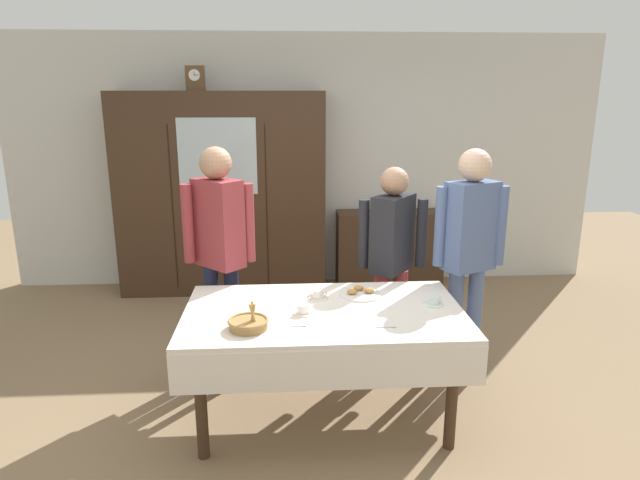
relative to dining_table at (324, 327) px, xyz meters
The scene contains 17 objects.
ground_plane 0.71m from the dining_table, 90.00° to the left, with size 12.00×12.00×0.00m, color #846B4C.
back_wall 2.97m from the dining_table, 90.00° to the left, with size 6.40×0.10×2.70m, color silver.
dining_table is the anchor object (origin of this frame).
wall_cabinet 2.77m from the dining_table, 109.16° to the left, with size 2.15×0.46×2.11m.
mantel_clock 3.22m from the dining_table, 113.21° to the left, with size 0.18×0.11×0.24m.
bookshelf_low 2.80m from the dining_table, 71.04° to the left, with size 1.16×0.35×0.83m.
book_stack 2.80m from the dining_table, 71.04° to the left, with size 0.17×0.19×0.06m.
tea_cup_back_edge 0.73m from the dining_table, ahead, with size 0.13×0.13×0.06m.
tea_cup_mid_right 0.27m from the dining_table, 95.51° to the left, with size 0.13×0.13×0.06m.
tea_cup_near_right 0.19m from the dining_table, behind, with size 0.13×0.13×0.06m.
bread_basket 0.53m from the dining_table, 153.89° to the right, with size 0.24×0.24×0.16m.
pastry_plate 0.41m from the dining_table, 47.53° to the left, with size 0.28×0.28×0.05m.
spoon_front_edge 0.28m from the dining_table, 126.52° to the right, with size 0.12×0.02×0.01m.
spoon_far_left 0.46m from the dining_table, 35.20° to the right, with size 0.12×0.02×0.01m.
person_beside_shelf 1.00m from the dining_table, 53.70° to the left, with size 0.52×0.41×1.57m.
person_behind_table_left 1.10m from the dining_table, 134.61° to the left, with size 0.52×0.39×1.73m.
person_near_right_end 1.27m from the dining_table, 26.89° to the left, with size 0.52×0.34×1.72m.
Camera 1 is at (-0.23, -3.45, 2.09)m, focal length 31.11 mm.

